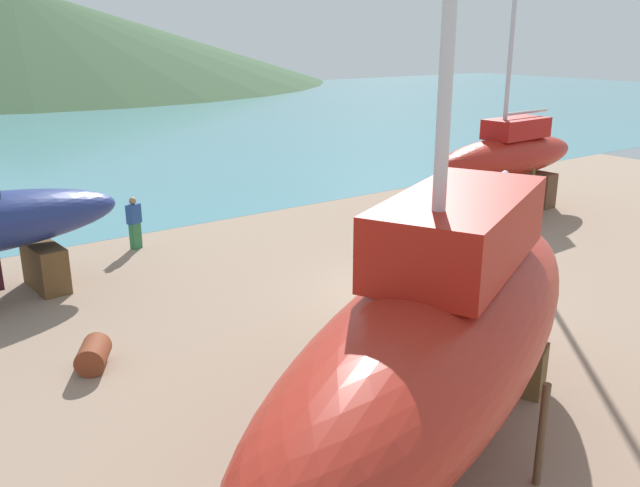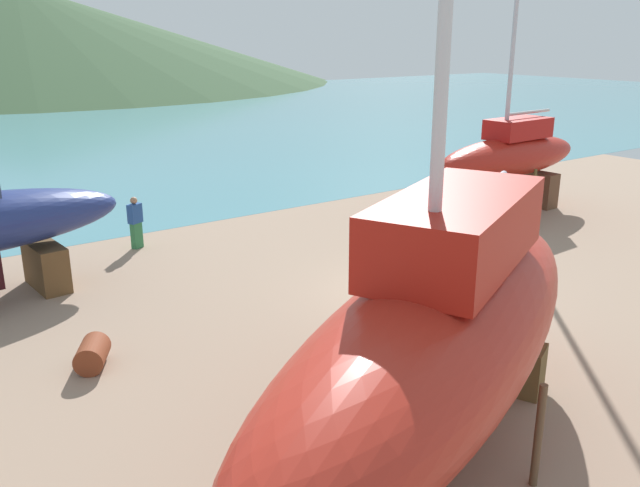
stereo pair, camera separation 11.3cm
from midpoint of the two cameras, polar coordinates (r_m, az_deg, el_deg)
ground_plane at (r=16.00m, az=14.02°, el=-6.59°), size 46.15×46.15×0.00m
sea_water at (r=52.62m, az=-23.04°, el=9.14°), size 163.66×60.30×0.01m
headland_hill at (r=104.42m, az=-23.84°, el=12.53°), size 169.55×169.55×26.03m
sailboat_small_center at (r=25.52m, az=16.12°, el=7.10°), size 7.37×2.45×12.83m
sailboat_mid_port at (r=10.21m, az=10.67°, el=-6.94°), size 10.90×7.20×17.35m
worker at (r=21.35m, az=-15.39°, el=1.81°), size 0.50×0.41×1.63m
barrel_rust_mid at (r=14.18m, az=-18.72°, el=-8.96°), size 0.93×1.05×0.58m
timber_short_cross at (r=18.80m, az=13.71°, el=-2.70°), size 2.68×0.63×0.12m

